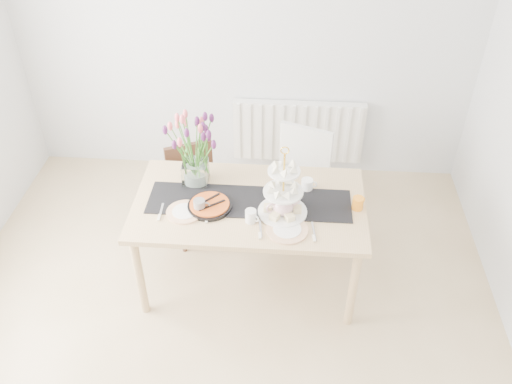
# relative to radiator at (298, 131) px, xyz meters

# --- Properties ---
(room_shell) EXTENTS (4.50, 4.50, 4.50)m
(room_shell) POSITION_rel_radiator_xyz_m (-0.50, -2.19, 0.85)
(room_shell) COLOR tan
(room_shell) RESTS_ON ground
(radiator) EXTENTS (1.20, 0.08, 0.60)m
(radiator) POSITION_rel_radiator_xyz_m (0.00, 0.00, 0.00)
(radiator) COLOR white
(radiator) RESTS_ON room_shell
(dining_table) EXTENTS (1.60, 0.90, 0.75)m
(dining_table) POSITION_rel_radiator_xyz_m (-0.33, -1.42, 0.22)
(dining_table) COLOR tan
(dining_table) RESTS_ON ground
(chair_brown) EXTENTS (0.51, 0.51, 0.78)m
(chair_brown) POSITION_rel_radiator_xyz_m (-0.83, -0.87, -0.00)
(chair_brown) COLOR #331E12
(chair_brown) RESTS_ON ground
(chair_white) EXTENTS (0.56, 0.56, 0.89)m
(chair_white) POSITION_rel_radiator_xyz_m (0.02, -0.74, 0.07)
(chair_white) COLOR silver
(chair_white) RESTS_ON ground
(table_runner) EXTENTS (1.40, 0.35, 0.01)m
(table_runner) POSITION_rel_radiator_xyz_m (-0.33, -1.42, 0.30)
(table_runner) COLOR black
(table_runner) RESTS_ON dining_table
(tulip_vase) EXTENTS (0.64, 0.64, 0.54)m
(tulip_vase) POSITION_rel_radiator_xyz_m (-0.73, -1.22, 0.65)
(tulip_vase) COLOR silver
(tulip_vase) RESTS_ON dining_table
(cake_stand) EXTENTS (0.33, 0.33, 0.49)m
(cake_stand) POSITION_rel_radiator_xyz_m (-0.10, -1.53, 0.44)
(cake_stand) COLOR gold
(cake_stand) RESTS_ON dining_table
(teapot) EXTENTS (0.26, 0.24, 0.14)m
(teapot) POSITION_rel_radiator_xyz_m (-0.10, -1.53, 0.37)
(teapot) COLOR white
(teapot) RESTS_ON dining_table
(cream_jug) EXTENTS (0.08, 0.08, 0.08)m
(cream_jug) POSITION_rel_radiator_xyz_m (0.06, -1.25, 0.34)
(cream_jug) COLOR white
(cream_jug) RESTS_ON dining_table
(tart_tin) EXTENTS (0.30, 0.30, 0.04)m
(tart_tin) POSITION_rel_radiator_xyz_m (-0.60, -1.50, 0.32)
(tart_tin) COLOR black
(tart_tin) RESTS_ON dining_table
(mug_grey) EXTENTS (0.09, 0.09, 0.09)m
(mug_grey) POSITION_rel_radiator_xyz_m (-0.66, -1.54, 0.35)
(mug_grey) COLOR gray
(mug_grey) RESTS_ON dining_table
(mug_white) EXTENTS (0.10, 0.10, 0.09)m
(mug_white) POSITION_rel_radiator_xyz_m (-0.31, -1.62, 0.34)
(mug_white) COLOR silver
(mug_white) RESTS_ON dining_table
(mug_orange) EXTENTS (0.11, 0.11, 0.09)m
(mug_orange) POSITION_rel_radiator_xyz_m (0.40, -1.44, 0.35)
(mug_orange) COLOR orange
(mug_orange) RESTS_ON dining_table
(plate_left) EXTENTS (0.26, 0.26, 0.01)m
(plate_left) POSITION_rel_radiator_xyz_m (-0.76, -1.57, 0.31)
(plate_left) COLOR silver
(plate_left) RESTS_ON dining_table
(plate_right) EXTENTS (0.31, 0.31, 0.01)m
(plate_right) POSITION_rel_radiator_xyz_m (-0.06, -1.69, 0.31)
(plate_right) COLOR silver
(plate_right) RESTS_ON dining_table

